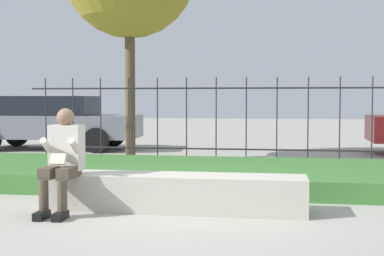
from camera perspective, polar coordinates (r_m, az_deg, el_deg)
The scene contains 6 objects.
ground_plane at distance 6.52m, azimuth -1.54°, elevation -8.81°, with size 60.00×60.00×0.00m, color #A8A399.
stone_bench at distance 6.49m, azimuth -1.81°, elevation -7.12°, with size 3.13×0.59×0.44m.
person_seated_reader at distance 6.47m, azimuth -13.59°, elevation -2.97°, with size 0.42×0.73×1.24m.
grass_berm at distance 8.58m, azimuth 1.05°, elevation -4.97°, with size 9.71×2.88×0.28m.
iron_fence at distance 10.56m, azimuth 2.59°, elevation 0.84°, with size 7.71×0.03×1.77m.
car_parked_left at distance 14.73m, azimuth -14.72°, elevation 0.72°, with size 4.62×2.11×1.42m.
Camera 1 is at (1.15, -6.27, 1.35)m, focal length 50.00 mm.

